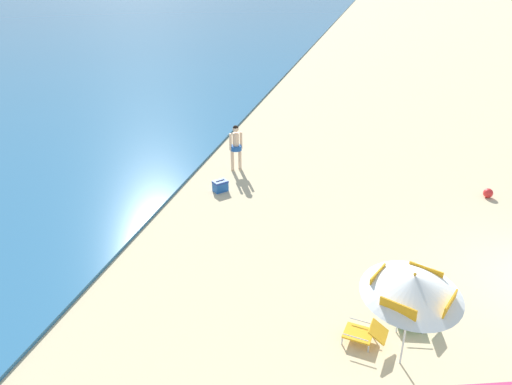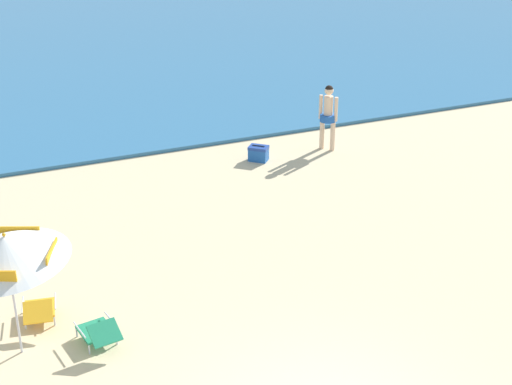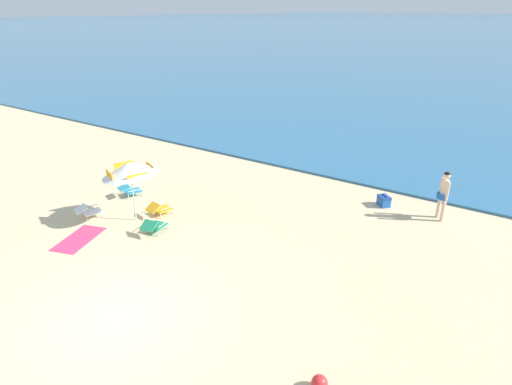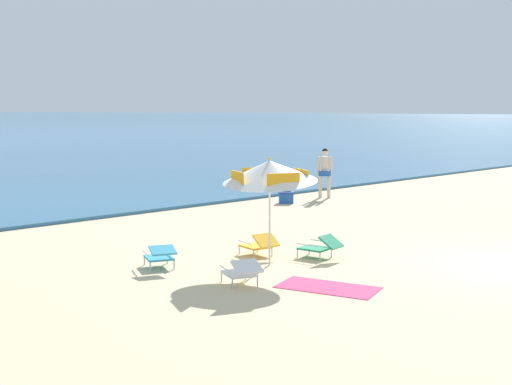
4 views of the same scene
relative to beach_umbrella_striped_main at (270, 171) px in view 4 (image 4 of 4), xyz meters
The scene contains 8 objects.
beach_umbrella_striped_main is the anchor object (origin of this frame).
lounge_chair_under_umbrella 2.12m from the beach_umbrella_striped_main, 13.92° to the right, with size 0.68×0.97×0.53m.
lounge_chair_beside_umbrella 2.80m from the beach_umbrella_striped_main, 144.24° to the left, with size 0.82×0.99×0.49m.
lounge_chair_facing_sea 2.42m from the beach_umbrella_striped_main, 151.59° to the right, with size 0.80×1.00×0.51m.
lounge_chair_spare_folded 1.89m from the beach_umbrella_striped_main, 60.53° to the left, with size 0.68×0.97×0.52m.
person_standing_near_shore 10.87m from the beach_umbrella_striped_main, 34.54° to the left, with size 0.44×0.44×1.81m.
cooler_box 9.39m from the beach_umbrella_striped_main, 41.67° to the left, with size 0.60×0.59×0.43m.
beach_towel 2.83m from the beach_umbrella_striped_main, 103.79° to the right, with size 0.90×1.80×0.01m, color #DB3866.
Camera 4 is at (-13.23, -5.77, 3.21)m, focal length 46.91 mm.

